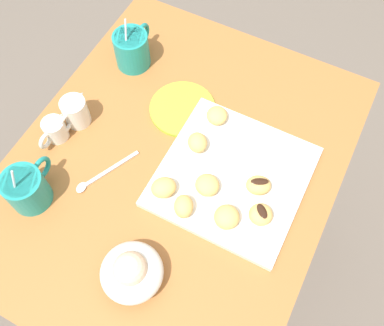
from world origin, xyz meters
name	(u,v)px	position (x,y,z in m)	size (l,w,h in m)	color
ground_plane	(181,255)	(0.00, 0.00, 0.00)	(8.00, 8.00, 0.00)	#665B51
dining_table	(176,192)	(0.00, 0.00, 0.58)	(0.89, 0.71, 0.74)	#A36633
pastry_plate_square	(233,176)	(0.03, -0.13, 0.75)	(0.31, 0.31, 0.02)	silver
coffee_mug_teal_left	(27,188)	(-0.21, 0.24, 0.79)	(0.13, 0.09, 0.14)	teal
coffee_mug_teal_right	(132,48)	(0.22, 0.24, 0.79)	(0.13, 0.09, 0.14)	teal
cream_pitcher_white	(75,111)	(0.00, 0.26, 0.78)	(0.10, 0.06, 0.07)	silver
ice_cream_bowl	(132,272)	(-0.26, -0.05, 0.78)	(0.12, 0.12, 0.09)	silver
chocolate_sauce_pitcher	(54,129)	(-0.06, 0.28, 0.77)	(0.09, 0.05, 0.06)	silver
saucer_lime_left	(182,109)	(0.14, 0.05, 0.75)	(0.16, 0.16, 0.01)	#9EC633
loose_spoon_near_saucer	(100,176)	(-0.10, 0.13, 0.74)	(0.15, 0.08, 0.01)	silver
beignet_0	(207,185)	(-0.03, -0.10, 0.77)	(0.05, 0.05, 0.03)	#E5B260
beignet_1	(198,142)	(0.06, -0.03, 0.78)	(0.04, 0.05, 0.04)	#E5B260
beignet_2	(258,185)	(0.02, -0.19, 0.78)	(0.05, 0.04, 0.04)	#E5B260
chocolate_drizzle_2	(260,181)	(0.02, -0.19, 0.79)	(0.04, 0.02, 0.01)	black
beignet_3	(261,215)	(-0.04, -0.22, 0.78)	(0.05, 0.05, 0.04)	#E5B260
chocolate_drizzle_3	(262,211)	(-0.04, -0.22, 0.79)	(0.03, 0.02, 0.01)	black
beignet_4	(217,115)	(0.14, -0.04, 0.77)	(0.05, 0.05, 0.03)	#E5B260
beignet_5	(164,188)	(-0.08, -0.02, 0.78)	(0.06, 0.05, 0.04)	#E5B260
beignet_6	(184,206)	(-0.09, -0.07, 0.78)	(0.05, 0.04, 0.04)	#E5B260
beignet_7	(227,217)	(-0.08, -0.16, 0.78)	(0.05, 0.05, 0.04)	#E5B260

